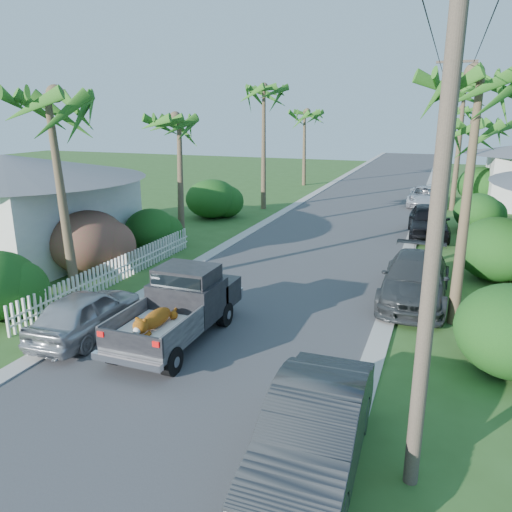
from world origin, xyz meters
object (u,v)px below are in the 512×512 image
at_px(palm_l_b, 178,118).
at_px(utility_pole_b, 447,157).
at_px(palm_r_b, 475,123).
at_px(parked_car_rf, 429,221).
at_px(parked_car_ln, 86,313).
at_px(pickup_truck, 183,303).
at_px(utility_pole_a, 435,234).
at_px(palm_l_c, 264,88).
at_px(utility_pole_c, 450,139).
at_px(parked_car_rd, 425,197).
at_px(house_left, 9,210).
at_px(palm_r_c, 465,85).
at_px(parked_car_rm, 415,279).
at_px(palm_l_a, 51,96).
at_px(palm_l_d, 305,112).
at_px(parked_car_rn, 313,433).
at_px(palm_r_d, 464,109).
at_px(utility_pole_d, 451,132).
at_px(palm_r_a, 481,75).

bearing_deg(palm_l_b, utility_pole_b, 4.61).
height_order(palm_r_b, utility_pole_b, utility_pole_b).
relative_size(parked_car_rf, parked_car_ln, 1.21).
relative_size(pickup_truck, utility_pole_a, 0.57).
distance_m(palm_l_c, utility_pole_b, 15.05).
height_order(parked_car_ln, utility_pole_c, utility_pole_c).
xyz_separation_m(pickup_truck, parked_car_rd, (5.57, 24.99, -0.34)).
bearing_deg(parked_car_rf, house_left, -154.55).
bearing_deg(palm_r_c, utility_pole_b, -92.64).
relative_size(parked_car_rm, parked_car_rf, 1.09).
relative_size(palm_l_a, palm_r_c, 0.87).
relative_size(palm_l_a, palm_l_d, 1.06).
bearing_deg(parked_car_rf, parked_car_rm, -94.93).
relative_size(palm_l_b, palm_l_c, 0.80).
distance_m(parked_car_rn, parked_car_rm, 9.84).
height_order(palm_r_d, house_left, palm_r_d).
height_order(parked_car_rf, palm_l_b, palm_l_b).
xyz_separation_m(parked_car_rd, utility_pole_a, (1.26, -29.01, 3.93)).
xyz_separation_m(parked_car_rn, palm_r_d, (2.65, 42.36, 5.94)).
relative_size(parked_car_rd, palm_l_a, 0.59).
height_order(palm_r_c, utility_pole_d, palm_r_c).
xyz_separation_m(parked_car_rd, palm_r_c, (1.86, -1.01, 7.44)).
relative_size(palm_l_d, palm_r_d, 0.96).
relative_size(parked_car_rm, utility_pole_b, 0.61).
bearing_deg(palm_r_c, palm_l_b, -132.88).
distance_m(palm_l_d, palm_r_c, 15.10).
distance_m(pickup_truck, utility_pole_a, 8.69).
bearing_deg(palm_r_b, parked_car_rd, 100.66).
relative_size(parked_car_rf, house_left, 0.56).
relative_size(parked_car_rd, palm_r_c, 0.52).
bearing_deg(utility_pole_c, parked_car_rd, -141.69).
distance_m(palm_l_d, palm_r_a, 30.80).
distance_m(parked_car_ln, palm_l_b, 12.63).
bearing_deg(palm_l_c, parked_car_rm, -52.98).
bearing_deg(palm_l_b, palm_r_c, 47.12).
bearing_deg(palm_r_a, palm_l_a, -166.50).
relative_size(parked_car_rn, palm_r_c, 0.52).
bearing_deg(palm_r_c, palm_l_a, -118.33).
distance_m(parked_car_rd, parked_car_ln, 27.31).
bearing_deg(parked_car_rf, palm_r_a, -88.51).
relative_size(parked_car_ln, house_left, 0.46).
bearing_deg(palm_l_a, pickup_truck, -11.24).
bearing_deg(palm_l_b, parked_car_rn, -53.43).
bearing_deg(house_left, parked_car_ln, -33.56).
xyz_separation_m(palm_r_b, palm_r_c, (-0.40, 11.00, 2.16)).
distance_m(palm_l_a, palm_r_b, 17.57).
height_order(parked_car_ln, palm_l_c, palm_l_c).
xyz_separation_m(parked_car_rm, palm_l_c, (-11.00, 14.59, 7.12)).
xyz_separation_m(utility_pole_a, utility_pole_c, (0.00, 30.00, 0.00)).
distance_m(palm_l_b, house_left, 8.92).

